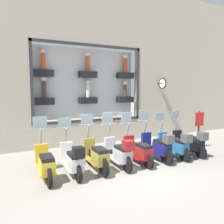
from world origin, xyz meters
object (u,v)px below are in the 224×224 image
Objects in this scene: scooter_navy_2 at (158,146)px; scooter_yellow_7 at (45,164)px; scooter_white_6 at (73,160)px; shop_sign_post at (199,129)px; scooter_teal_1 at (175,145)px; scooter_silver_4 at (119,153)px; scooter_black_0 at (190,143)px; scooter_olive_5 at (96,156)px; scooter_red_3 at (139,151)px.

scooter_yellow_7 is (0.05, 3.73, -0.06)m from scooter_navy_2.
scooter_white_6 is 1.14× the size of shop_sign_post.
scooter_teal_1 is 2.24m from scooter_silver_4.
scooter_white_6 is at bearing 90.33° from scooter_navy_2.
scooter_teal_1 is at bearing -90.90° from scooter_yellow_7.
scooter_white_6 is at bearing 94.75° from shop_sign_post.
scooter_navy_2 reaches higher than scooter_silver_4.
scooter_black_0 is at bearing -89.78° from scooter_teal_1.
scooter_yellow_7 reaches higher than shop_sign_post.
scooter_yellow_7 is (0.07, 0.75, -0.03)m from scooter_white_6.
scooter_olive_5 is at bearing 88.58° from scooter_teal_1.
scooter_olive_5 is (0.06, 2.24, -0.04)m from scooter_navy_2.
scooter_olive_5 is (0.07, 0.75, -0.02)m from scooter_silver_4.
scooter_yellow_7 reaches higher than scooter_white_6.
shop_sign_post is (0.38, -3.14, 0.42)m from scooter_red_3.
scooter_navy_2 is 1.01× the size of scooter_white_6.
scooter_silver_4 is at bearing 96.46° from shop_sign_post.
scooter_navy_2 is at bearing -89.60° from scooter_silver_4.
scooter_yellow_7 is at bearing 84.64° from scooter_white_6.
scooter_red_3 is at bearing 88.36° from scooter_black_0.
scooter_black_0 is at bearing -90.74° from scooter_yellow_7.
scooter_silver_4 is 0.99× the size of scooter_olive_5.
scooter_navy_2 is 1.01× the size of scooter_red_3.
scooter_navy_2 is 1.16× the size of shop_sign_post.
scooter_olive_5 is at bearing -89.88° from scooter_yellow_7.
scooter_silver_4 is 1.00× the size of scooter_yellow_7.
scooter_black_0 is 5.22m from scooter_yellow_7.
scooter_teal_1 is 4.48m from scooter_yellow_7.
scooter_navy_2 reaches higher than scooter_yellow_7.
scooter_yellow_7 is (0.07, 5.22, -0.03)m from scooter_black_0.
scooter_navy_2 is 2.98m from scooter_white_6.
scooter_black_0 is at bearing -90.09° from scooter_silver_4.
scooter_navy_2 reaches higher than scooter_olive_5.
shop_sign_post is (0.45, -1.64, 0.38)m from scooter_teal_1.
scooter_teal_1 is at bearing -91.38° from scooter_navy_2.
scooter_yellow_7 is at bearing 89.10° from scooter_teal_1.
scooter_red_3 is 2.98m from scooter_yellow_7.
scooter_silver_4 is at bearing 94.55° from scooter_red_3.
scooter_navy_2 is 1.01× the size of scooter_yellow_7.
scooter_navy_2 is (0.02, 0.75, 0.03)m from scooter_teal_1.
scooter_red_3 is 1.14× the size of shop_sign_post.
scooter_silver_4 is (-0.01, 1.49, -0.02)m from scooter_navy_2.
scooter_teal_1 is at bearing -90.19° from scooter_silver_4.
scooter_black_0 is 2.98m from scooter_silver_4.
scooter_silver_4 reaches higher than scooter_white_6.
scooter_black_0 reaches higher than scooter_teal_1.
scooter_teal_1 is 1.14× the size of shop_sign_post.
scooter_red_3 is 2.24m from scooter_white_6.
scooter_olive_5 is at bearing 88.57° from scooter_navy_2.
scooter_black_0 reaches higher than shop_sign_post.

